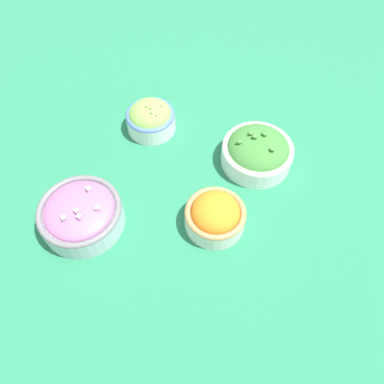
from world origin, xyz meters
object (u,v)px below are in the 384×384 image
at_px(bowl_lettuce, 151,118).
at_px(bowl_red_onion, 81,214).
at_px(bowl_carrots, 215,215).
at_px(bowl_broccoli, 257,151).

relative_size(bowl_lettuce, bowl_red_onion, 0.70).
bearing_deg(bowl_lettuce, bowl_carrots, -46.32).
bearing_deg(bowl_red_onion, bowl_broccoli, 38.86).
bearing_deg(bowl_lettuce, bowl_red_onion, -99.69).
bearing_deg(bowl_broccoli, bowl_lettuce, 172.18).
xyz_separation_m(bowl_carrots, bowl_red_onion, (-0.25, -0.06, 0.00)).
bearing_deg(bowl_red_onion, bowl_lettuce, 80.31).
xyz_separation_m(bowl_lettuce, bowl_red_onion, (-0.05, -0.27, 0.00)).
bearing_deg(bowl_lettuce, bowl_broccoli, -7.82).
distance_m(bowl_lettuce, bowl_broccoli, 0.25).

